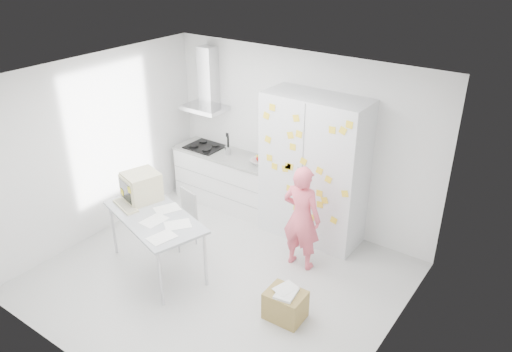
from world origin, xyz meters
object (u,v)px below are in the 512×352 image
Objects in this scene: person at (302,218)px; chair at (184,215)px; desk at (146,199)px; cardboard_box at (285,305)px.

person is 1.80× the size of chair.
desk is at bearing 27.92° from person.
person is at bearing 28.77° from chair.
person reaches higher than desk.
person reaches higher than cardboard_box.
desk is (-1.83, -1.06, 0.18)m from person.
chair is 2.16m from cardboard_box.
person is 0.88× the size of desk.
chair is (-1.67, -0.52, -0.28)m from person.
person is 2.12m from desk.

